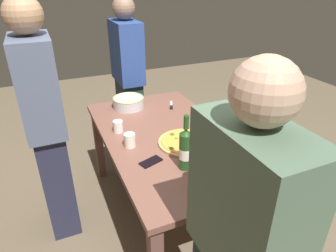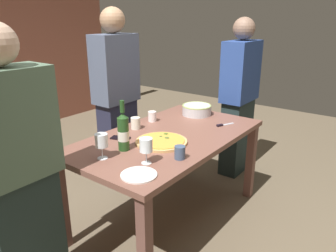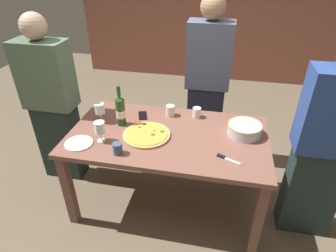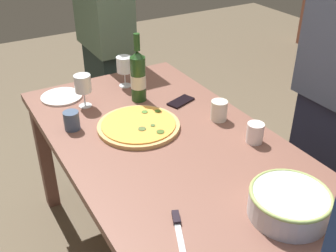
# 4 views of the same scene
# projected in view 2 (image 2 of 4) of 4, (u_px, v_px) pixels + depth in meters

# --- Properties ---
(ground_plane) EXTENTS (8.00, 8.00, 0.00)m
(ground_plane) POSITION_uv_depth(u_px,v_px,m) (168.00, 217.00, 2.78)
(ground_plane) COLOR brown
(dining_table) EXTENTS (1.60, 0.90, 0.75)m
(dining_table) POSITION_uv_depth(u_px,v_px,m) (168.00, 146.00, 2.56)
(dining_table) COLOR brown
(dining_table) RESTS_ON ground
(pizza) EXTENTS (0.38, 0.38, 0.03)m
(pizza) POSITION_uv_depth(u_px,v_px,m) (161.00, 141.00, 2.37)
(pizza) COLOR tan
(pizza) RESTS_ON dining_table
(serving_bowl) EXTENTS (0.27, 0.27, 0.09)m
(serving_bowl) POSITION_uv_depth(u_px,v_px,m) (197.00, 109.00, 3.04)
(serving_bowl) COLOR silver
(serving_bowl) RESTS_ON dining_table
(wine_bottle) EXTENTS (0.08, 0.08, 0.35)m
(wine_bottle) POSITION_uv_depth(u_px,v_px,m) (123.00, 131.00, 2.21)
(wine_bottle) COLOR #22491D
(wine_bottle) RESTS_ON dining_table
(wine_glass_near_pizza) EXTENTS (0.08, 0.08, 0.17)m
(wine_glass_near_pizza) POSITION_uv_depth(u_px,v_px,m) (101.00, 142.00, 2.08)
(wine_glass_near_pizza) COLOR white
(wine_glass_near_pizza) RESTS_ON dining_table
(wine_glass_by_bottle) EXTENTS (0.08, 0.08, 0.17)m
(wine_glass_by_bottle) POSITION_uv_depth(u_px,v_px,m) (146.00, 146.00, 2.01)
(wine_glass_by_bottle) COLOR white
(wine_glass_by_bottle) RESTS_ON dining_table
(cup_amber) EXTENTS (0.08, 0.08, 0.10)m
(cup_amber) POSITION_uv_depth(u_px,v_px,m) (136.00, 123.00, 2.66)
(cup_amber) COLOR silver
(cup_amber) RESTS_ON dining_table
(cup_ceramic) EXTENTS (0.07, 0.07, 0.09)m
(cup_ceramic) POSITION_uv_depth(u_px,v_px,m) (152.00, 116.00, 2.85)
(cup_ceramic) COLOR white
(cup_ceramic) RESTS_ON dining_table
(cup_spare) EXTENTS (0.07, 0.07, 0.09)m
(cup_spare) POSITION_uv_depth(u_px,v_px,m) (180.00, 152.00, 2.10)
(cup_spare) COLOR #405370
(cup_spare) RESTS_ON dining_table
(side_plate) EXTENTS (0.22, 0.22, 0.01)m
(side_plate) POSITION_uv_depth(u_px,v_px,m) (139.00, 175.00, 1.89)
(side_plate) COLOR white
(side_plate) RESTS_ON dining_table
(cell_phone) EXTENTS (0.11, 0.16, 0.01)m
(cell_phone) POSITION_uv_depth(u_px,v_px,m) (120.00, 138.00, 2.46)
(cell_phone) COLOR black
(cell_phone) RESTS_ON dining_table
(pizza_knife) EXTENTS (0.17, 0.09, 0.02)m
(pizza_knife) POSITION_uv_depth(u_px,v_px,m) (223.00, 125.00, 2.75)
(pizza_knife) COLOR silver
(pizza_knife) RESTS_ON dining_table
(person_host) EXTENTS (0.45, 0.24, 1.61)m
(person_host) POSITION_uv_depth(u_px,v_px,m) (17.00, 175.00, 1.77)
(person_host) COLOR #202F2C
(person_host) RESTS_ON ground
(person_guest_left) EXTENTS (0.43, 0.24, 1.71)m
(person_guest_left) POSITION_uv_depth(u_px,v_px,m) (117.00, 99.00, 3.13)
(person_guest_left) COLOR #25263D
(person_guest_left) RESTS_ON ground
(person_guest_right) EXTENTS (0.45, 0.24, 1.63)m
(person_guest_right) POSITION_uv_depth(u_px,v_px,m) (239.00, 99.00, 3.36)
(person_guest_right) COLOR #213030
(person_guest_right) RESTS_ON ground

